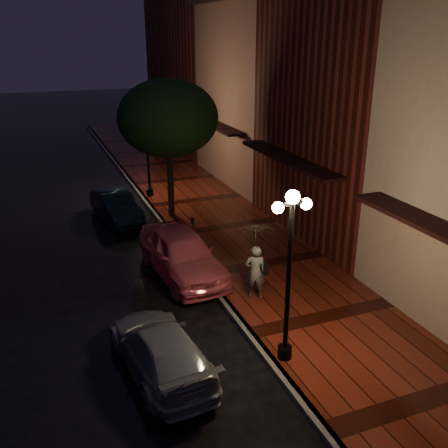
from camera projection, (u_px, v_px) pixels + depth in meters
name	position (u px, v px, depth m)	size (l,w,h in m)	color
ground	(204.00, 278.00, 16.59)	(120.00, 120.00, 0.00)	black
sidewalk	(265.00, 265.00, 17.33)	(4.50, 60.00, 0.15)	#40140B
curb	(204.00, 276.00, 16.57)	(0.25, 60.00, 0.15)	#595451
storefront_mid	(360.00, 93.00, 18.74)	(5.00, 8.00, 11.00)	#511914
storefront_far	(266.00, 96.00, 26.04)	(5.00, 8.00, 9.00)	#8C5951
storefront_extra	(203.00, 73.00, 34.54)	(5.00, 12.00, 10.00)	#511914
streetlamp_near	(289.00, 268.00, 11.44)	(0.96, 0.36, 4.31)	black
streetlamp_far	(147.00, 146.00, 23.59)	(0.96, 0.36, 4.31)	black
street_tree	(168.00, 121.00, 20.47)	(4.16, 4.16, 5.80)	black
pink_car	(182.00, 253.00, 16.52)	(1.86, 4.63, 1.58)	#EC6172
navy_car	(116.00, 206.00, 21.51)	(1.33, 3.83, 1.26)	black
silver_car	(161.00, 349.00, 11.86)	(1.67, 4.11, 1.19)	#95939A
woman_with_umbrella	(256.00, 250.00, 14.51)	(0.98, 1.00, 2.37)	silver
parking_meter	(193.00, 231.00, 18.06)	(0.14, 0.12, 1.28)	black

